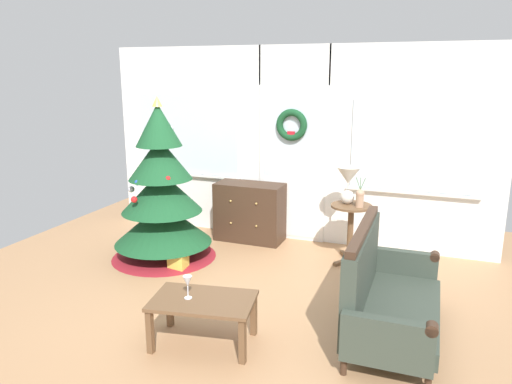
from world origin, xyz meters
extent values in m
plane|color=#AD7F56|center=(0.00, 0.00, 0.00)|extent=(6.76, 6.76, 0.00)
cube|color=white|center=(-1.52, 2.09, 1.27)|extent=(2.15, 0.08, 2.55)
cube|color=white|center=(1.52, 2.09, 1.27)|extent=(2.15, 0.08, 2.55)
cube|color=white|center=(0.00, 2.09, 2.30)|extent=(0.94, 0.08, 0.50)
cube|color=silver|center=(0.00, 2.05, 1.02)|extent=(0.90, 0.05, 2.05)
cube|color=white|center=(0.00, 2.03, 0.45)|extent=(0.78, 0.02, 0.80)
cube|color=silver|center=(0.00, 2.03, 1.40)|extent=(0.78, 0.01, 1.10)
cube|color=silver|center=(-1.52, 2.03, 1.35)|extent=(1.50, 0.01, 1.10)
cube|color=silver|center=(1.52, 2.03, 1.35)|extent=(1.50, 0.01, 1.10)
cube|color=silver|center=(-1.52, 2.02, 0.78)|extent=(1.59, 0.06, 0.03)
cube|color=silver|center=(1.52, 2.02, 0.78)|extent=(1.59, 0.06, 0.03)
torus|color=#164424|center=(0.00, 1.99, 1.55)|extent=(0.41, 0.09, 0.41)
cube|color=red|center=(0.00, 1.97, 1.42)|extent=(0.10, 0.02, 0.10)
cylinder|color=#4C331E|center=(-1.26, 0.84, 0.12)|extent=(0.10, 0.10, 0.25)
cone|color=maroon|center=(-1.26, 0.84, 0.05)|extent=(1.27, 1.27, 0.10)
cone|color=#194C28|center=(-1.26, 0.84, 0.43)|extent=(1.17, 1.17, 0.49)
cone|color=#194C28|center=(-1.26, 0.84, 0.83)|extent=(0.96, 0.96, 0.49)
cone|color=#194C28|center=(-1.26, 0.84, 1.22)|extent=(0.75, 0.75, 0.49)
cone|color=#194C28|center=(-1.26, 0.84, 1.62)|extent=(0.54, 0.54, 0.49)
cone|color=#E0BC4C|center=(-1.26, 0.84, 1.89)|extent=(0.12, 0.12, 0.12)
sphere|color=red|center=(-1.40, 0.48, 0.80)|extent=(0.08, 0.08, 0.08)
sphere|color=gold|center=(-1.38, 1.26, 0.57)|extent=(0.06, 0.06, 0.06)
sphere|color=silver|center=(-1.21, 1.03, 1.56)|extent=(0.05, 0.05, 0.05)
sphere|color=#264CB2|center=(-1.31, 1.17, 0.88)|extent=(0.06, 0.06, 0.06)
sphere|color=red|center=(-1.04, 0.63, 1.04)|extent=(0.06, 0.06, 0.06)
sphere|color=gold|center=(-1.28, 1.20, 1.04)|extent=(0.07, 0.07, 0.07)
sphere|color=silver|center=(-1.62, 0.74, 0.85)|extent=(0.08, 0.08, 0.08)
sphere|color=#264CB2|center=(-1.38, 0.53, 0.99)|extent=(0.07, 0.07, 0.07)
cube|color=#3D281C|center=(-0.50, 1.79, 0.39)|extent=(0.91, 0.43, 0.78)
sphere|color=tan|center=(-0.69, 1.57, 0.58)|extent=(0.03, 0.03, 0.03)
sphere|color=tan|center=(-0.33, 1.57, 0.58)|extent=(0.03, 0.03, 0.03)
sphere|color=tan|center=(-0.69, 1.57, 0.28)|extent=(0.03, 0.03, 0.03)
sphere|color=tan|center=(-0.33, 1.57, 0.28)|extent=(0.03, 0.03, 0.03)
cylinder|color=#3D281C|center=(1.85, -0.79, 0.07)|extent=(0.05, 0.05, 0.14)
cylinder|color=#3D281C|center=(1.85, 0.62, 0.07)|extent=(0.05, 0.05, 0.14)
cylinder|color=#3D281C|center=(1.25, -0.79, 0.07)|extent=(0.05, 0.05, 0.14)
cylinder|color=#3D281C|center=(1.25, 0.62, 0.07)|extent=(0.05, 0.05, 0.14)
cube|color=#384238|center=(1.55, -0.08, 0.21)|extent=(0.72, 1.36, 0.14)
cube|color=#384238|center=(1.25, -0.08, 0.59)|extent=(0.12, 1.36, 0.62)
cube|color=#3D281C|center=(1.25, -0.08, 0.93)|extent=(0.08, 1.33, 0.06)
cube|color=#384238|center=(1.55, -0.81, 0.33)|extent=(0.66, 0.09, 0.38)
cylinder|color=#3D281C|center=(1.84, -0.81, 0.50)|extent=(0.09, 0.09, 0.09)
cube|color=#384238|center=(1.55, 0.64, 0.33)|extent=(0.66, 0.09, 0.38)
cylinder|color=#3D281C|center=(1.84, 0.64, 0.50)|extent=(0.09, 0.09, 0.09)
cylinder|color=brown|center=(0.89, 1.49, 0.69)|extent=(0.48, 0.48, 0.02)
cylinder|color=brown|center=(0.89, 1.49, 0.34)|extent=(0.07, 0.07, 0.68)
cube|color=brown|center=(1.05, 1.49, 0.02)|extent=(0.20, 0.05, 0.04)
cube|color=brown|center=(0.81, 1.63, 0.02)|extent=(0.14, 0.20, 0.04)
cube|color=brown|center=(0.81, 1.35, 0.02)|extent=(0.14, 0.20, 0.04)
sphere|color=silver|center=(0.83, 1.53, 0.78)|extent=(0.16, 0.16, 0.16)
cylinder|color=silver|center=(0.83, 1.53, 0.91)|extent=(0.02, 0.02, 0.06)
cone|color=silver|center=(0.83, 1.53, 1.04)|extent=(0.28, 0.28, 0.20)
cylinder|color=tan|center=(0.99, 1.43, 0.78)|extent=(0.09, 0.09, 0.16)
sphere|color=tan|center=(0.99, 1.43, 0.86)|extent=(0.10, 0.10, 0.10)
cylinder|color=#4C7042|center=(0.97, 1.43, 0.96)|extent=(0.07, 0.01, 0.17)
cylinder|color=#4C7042|center=(0.99, 1.43, 0.96)|extent=(0.01, 0.01, 0.18)
cylinder|color=#4C7042|center=(1.01, 1.43, 0.96)|extent=(0.07, 0.01, 0.17)
cube|color=brown|center=(0.08, -0.77, 0.39)|extent=(0.91, 0.65, 0.03)
cube|color=brown|center=(-0.26, -1.05, 0.19)|extent=(0.05, 0.05, 0.37)
cube|color=brown|center=(0.49, -0.92, 0.19)|extent=(0.05, 0.05, 0.37)
cube|color=brown|center=(-0.33, -0.61, 0.19)|extent=(0.05, 0.05, 0.37)
cube|color=brown|center=(0.42, -0.49, 0.19)|extent=(0.05, 0.05, 0.37)
cylinder|color=silver|center=(-0.04, -0.80, 0.41)|extent=(0.06, 0.06, 0.01)
cylinder|color=silver|center=(-0.04, -0.80, 0.46)|extent=(0.01, 0.01, 0.10)
cone|color=silver|center=(-0.04, -0.80, 0.55)|extent=(0.08, 0.08, 0.09)
cube|color=#D8C64C|center=(-0.91, 0.56, 0.10)|extent=(0.19, 0.17, 0.19)
camera|label=1|loc=(1.77, -4.05, 2.21)|focal=34.24mm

